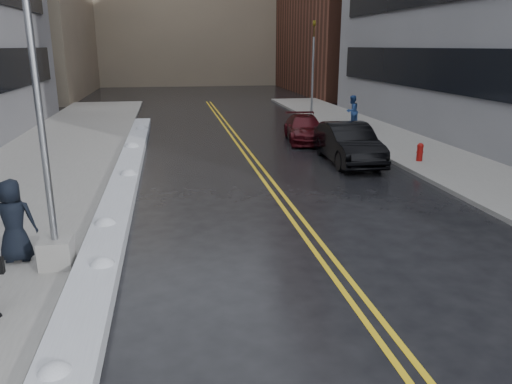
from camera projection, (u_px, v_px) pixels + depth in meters
name	position (u px, v px, depth m)	size (l,w,h in m)	color
ground	(225.00, 305.00, 9.20)	(160.00, 160.00, 0.00)	black
sidewalk_west	(32.00, 179.00, 17.69)	(5.50, 50.00, 0.15)	gray
sidewalk_east	(442.00, 162.00, 20.27)	(4.00, 50.00, 0.15)	gray
lane_line_left	(257.00, 171.00, 19.04)	(0.12, 50.00, 0.01)	gold
lane_line_right	(264.00, 171.00, 19.09)	(0.12, 50.00, 0.01)	gold
snow_ridge	(123.00, 187.00, 16.31)	(0.90, 30.00, 0.34)	silver
lamppost	(45.00, 155.00, 9.83)	(0.65, 0.65, 7.62)	gray
fire_hydrant	(420.00, 151.00, 19.97)	(0.26, 0.26, 0.73)	maroon
traffic_signal	(313.00, 65.00, 32.32)	(0.16, 0.20, 6.00)	gray
pedestrian_c	(13.00, 221.00, 10.53)	(0.88, 0.57, 1.80)	black
pedestrian_east	(352.00, 111.00, 28.26)	(0.86, 0.67, 1.78)	navy
car_black	(348.00, 143.00, 20.21)	(1.69, 4.85, 1.60)	black
car_maroon	(305.00, 129.00, 24.82)	(1.78, 4.38, 1.27)	#3E090F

